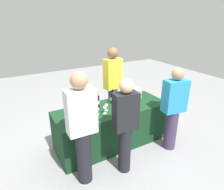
{
  "coord_description": "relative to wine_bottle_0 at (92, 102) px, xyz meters",
  "views": [
    {
      "loc": [
        -1.66,
        -2.89,
        2.37
      ],
      "look_at": [
        0.0,
        0.0,
        1.03
      ],
      "focal_mm": 31.71,
      "sensor_mm": 36.0,
      "label": 1
    }
  ],
  "objects": [
    {
      "name": "guest_2",
      "position": [
        1.2,
        -0.87,
        -0.04
      ],
      "size": [
        0.44,
        0.29,
        1.57
      ],
      "rotation": [
        0.0,
        0.0,
        -0.17
      ],
      "color": "#3F3351",
      "rests_on": "ground_plane"
    },
    {
      "name": "ground_plane",
      "position": [
        0.33,
        -0.2,
        -0.89
      ],
      "size": [
        12.0,
        12.0,
        0.0
      ],
      "primitive_type": "plane",
      "color": "gray"
    },
    {
      "name": "tasting_table",
      "position": [
        0.33,
        -0.2,
        -0.5
      ],
      "size": [
        2.15,
        0.81,
        0.78
      ],
      "primitive_type": "cube",
      "color": "#14381E",
      "rests_on": "ground_plane"
    },
    {
      "name": "server_pouring",
      "position": [
        0.74,
        0.49,
        0.09
      ],
      "size": [
        0.41,
        0.26,
        1.76
      ],
      "rotation": [
        0.0,
        0.0,
        3.27
      ],
      "color": "#3F3351",
      "rests_on": "ground_plane"
    },
    {
      "name": "wine_bottle_3",
      "position": [
        0.69,
        -0.03,
        0.0
      ],
      "size": [
        0.08,
        0.08,
        0.3
      ],
      "color": "black",
      "rests_on": "tasting_table"
    },
    {
      "name": "wine_bottle_2",
      "position": [
        0.43,
        -0.03,
        -0.0
      ],
      "size": [
        0.07,
        0.07,
        0.3
      ],
      "color": "black",
      "rests_on": "tasting_table"
    },
    {
      "name": "guest_0",
      "position": [
        -0.52,
        -0.82,
        0.06
      ],
      "size": [
        0.41,
        0.23,
        1.73
      ],
      "rotation": [
        0.0,
        0.0,
        -0.03
      ],
      "color": "black",
      "rests_on": "ground_plane"
    },
    {
      "name": "wine_glass_0",
      "position": [
        -0.44,
        -0.4,
        -0.01
      ],
      "size": [
        0.07,
        0.07,
        0.14
      ],
      "color": "silver",
      "rests_on": "tasting_table"
    },
    {
      "name": "ice_bucket",
      "position": [
        0.99,
        -0.04,
        -0.01
      ],
      "size": [
        0.23,
        0.23,
        0.2
      ],
      "primitive_type": "cylinder",
      "color": "silver",
      "rests_on": "tasting_table"
    },
    {
      "name": "wine_glass_5",
      "position": [
        0.5,
        -0.39,
        -0.02
      ],
      "size": [
        0.07,
        0.07,
        0.13
      ],
      "color": "silver",
      "rests_on": "tasting_table"
    },
    {
      "name": "wine_glass_1",
      "position": [
        -0.17,
        -0.3,
        -0.01
      ],
      "size": [
        0.06,
        0.06,
        0.14
      ],
      "color": "silver",
      "rests_on": "tasting_table"
    },
    {
      "name": "wine_glass_4",
      "position": [
        0.17,
        -0.26,
        -0.02
      ],
      "size": [
        0.07,
        0.07,
        0.13
      ],
      "color": "silver",
      "rests_on": "tasting_table"
    },
    {
      "name": "wine_bottle_1",
      "position": [
        0.1,
        -0.04,
        0.0
      ],
      "size": [
        0.08,
        0.08,
        0.31
      ],
      "color": "black",
      "rests_on": "tasting_table"
    },
    {
      "name": "wine_glass_2",
      "position": [
        -0.04,
        -0.32,
        -0.01
      ],
      "size": [
        0.07,
        0.07,
        0.14
      ],
      "color": "silver",
      "rests_on": "tasting_table"
    },
    {
      "name": "guest_1",
      "position": [
        0.13,
        -0.94,
        -0.03
      ],
      "size": [
        0.38,
        0.24,
        1.57
      ],
      "rotation": [
        0.0,
        0.0,
        -0.12
      ],
      "color": "black",
      "rests_on": "ground_plane"
    },
    {
      "name": "wine_glass_3",
      "position": [
        0.09,
        -0.34,
        -0.01
      ],
      "size": [
        0.06,
        0.06,
        0.14
      ],
      "color": "silver",
      "rests_on": "tasting_table"
    },
    {
      "name": "wine_bottle_0",
      "position": [
        0.0,
        0.0,
        0.0
      ],
      "size": [
        0.08,
        0.08,
        0.31
      ],
      "color": "black",
      "rests_on": "tasting_table"
    }
  ]
}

